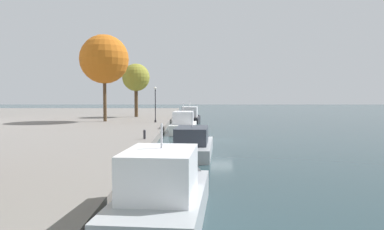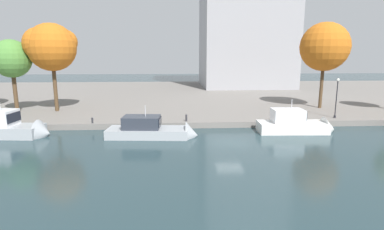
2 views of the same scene
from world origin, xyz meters
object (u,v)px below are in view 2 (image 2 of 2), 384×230
object	(u,v)px
motor_yacht_0	(10,129)
mooring_bollard_1	(186,118)
tree_0	(11,58)
tree_4	(50,46)
motor_yacht_2	(297,126)
mooring_bollard_0	(92,120)
tree_2	(327,46)
lamp_post	(337,96)
motor_yacht_1	(154,132)

from	to	relation	value
motor_yacht_0	mooring_bollard_1	xyz separation A→B (m)	(18.19, 3.13, 0.37)
tree_0	tree_4	xyz separation A→B (m)	(5.04, 0.21, 1.54)
motor_yacht_2	tree_4	size ratio (longest dim) A/B	0.72
motor_yacht_2	mooring_bollard_0	world-z (taller)	motor_yacht_2
motor_yacht_0	mooring_bollard_0	world-z (taller)	motor_yacht_0
motor_yacht_2	tree_0	world-z (taller)	tree_0
tree_2	tree_4	world-z (taller)	tree_2
mooring_bollard_0	lamp_post	distance (m)	28.89
motor_yacht_2	mooring_bollard_0	xyz separation A→B (m)	(-22.45, 2.79, 0.35)
motor_yacht_0	motor_yacht_1	distance (m)	14.79
mooring_bollard_0	motor_yacht_0	bearing A→B (deg)	-160.22
motor_yacht_0	tree_4	size ratio (longest dim) A/B	0.74
mooring_bollard_1	motor_yacht_2	bearing A→B (deg)	-15.04
motor_yacht_0	mooring_bollard_0	distance (m)	8.08
motor_yacht_1	lamp_post	distance (m)	22.39
motor_yacht_0	motor_yacht_2	world-z (taller)	motor_yacht_0
motor_yacht_0	motor_yacht_2	size ratio (longest dim) A/B	1.03
motor_yacht_0	lamp_post	xyz separation A→B (m)	(36.36, 3.97, 2.60)
motor_yacht_2	tree_0	xyz separation A→B (m)	(-34.48, 10.68, 7.14)
motor_yacht_2	motor_yacht_1	bearing A→B (deg)	-173.47
motor_yacht_0	tree_2	xyz separation A→B (m)	(38.38, 11.18, 8.75)
lamp_post	tree_4	size ratio (longest dim) A/B	0.41
lamp_post	tree_2	size ratio (longest dim) A/B	0.40
motor_yacht_0	tree_2	world-z (taller)	tree_2
lamp_post	tree_0	xyz separation A→B (m)	(-40.80, 6.65, 4.48)
motor_yacht_2	tree_2	world-z (taller)	tree_2
motor_yacht_1	tree_4	world-z (taller)	tree_4
lamp_post	motor_yacht_1	bearing A→B (deg)	-166.80
motor_yacht_0	mooring_bollard_1	distance (m)	18.46
motor_yacht_1	tree_2	xyz separation A→B (m)	(23.63, 12.27, 8.99)
lamp_post	tree_4	bearing A→B (deg)	169.15
lamp_post	tree_4	world-z (taller)	tree_4
motor_yacht_1	lamp_post	size ratio (longest dim) A/B	1.94
mooring_bollard_1	tree_2	xyz separation A→B (m)	(20.19, 8.05, 8.39)
mooring_bollard_1	lamp_post	size ratio (longest dim) A/B	0.17
motor_yacht_0	motor_yacht_1	size ratio (longest dim) A/B	0.92
motor_yacht_0	motor_yacht_2	bearing A→B (deg)	5.40
motor_yacht_2	lamp_post	xyz separation A→B (m)	(6.32, 4.03, 2.67)
motor_yacht_1	motor_yacht_2	distance (m)	15.34
motor_yacht_0	motor_yacht_2	distance (m)	30.04
mooring_bollard_1	tree_2	world-z (taller)	tree_2
motor_yacht_1	motor_yacht_2	world-z (taller)	motor_yacht_2
motor_yacht_2	tree_2	size ratio (longest dim) A/B	0.69
tree_4	motor_yacht_1	bearing A→B (deg)	-40.15
motor_yacht_0	tree_0	bearing A→B (deg)	118.17
tree_0	tree_2	world-z (taller)	tree_2
motor_yacht_0	tree_4	distance (m)	13.85
tree_0	tree_2	size ratio (longest dim) A/B	0.79
lamp_post	tree_0	world-z (taller)	tree_0
motor_yacht_1	motor_yacht_2	size ratio (longest dim) A/B	1.12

